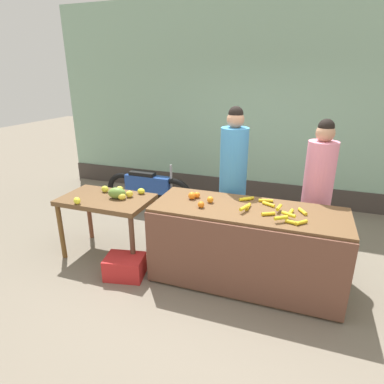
{
  "coord_description": "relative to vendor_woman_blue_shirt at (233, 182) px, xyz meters",
  "views": [
    {
      "loc": [
        0.8,
        -3.21,
        2.26
      ],
      "look_at": [
        -0.39,
        0.15,
        0.95
      ],
      "focal_mm": 30.33,
      "sensor_mm": 36.0,
      "label": 1
    }
  ],
  "objects": [
    {
      "name": "orange_pile",
      "position": [
        -0.25,
        -0.62,
        -0.02
      ],
      "size": [
        0.31,
        0.34,
        0.09
      ],
      "color": "orange",
      "rests_on": "fruit_stall_counter"
    },
    {
      "name": "parked_motorcycle",
      "position": [
        -1.62,
        0.79,
        -0.56
      ],
      "size": [
        1.6,
        0.18,
        0.88
      ],
      "color": "black",
      "rests_on": "ground"
    },
    {
      "name": "side_table_wooden",
      "position": [
        -1.47,
        -0.63,
        -0.27
      ],
      "size": [
        1.12,
        0.68,
        0.79
      ],
      "color": "brown",
      "rests_on": "ground"
    },
    {
      "name": "vendor_woman_blue_shirt",
      "position": [
        0.0,
        0.0,
        0.0
      ],
      "size": [
        0.34,
        0.34,
        1.9
      ],
      "color": "#33333D",
      "rests_on": "ground"
    },
    {
      "name": "produce_sack",
      "position": [
        -0.66,
        -0.0,
        -0.72
      ],
      "size": [
        0.47,
        0.46,
        0.49
      ],
      "primitive_type": "ellipsoid",
      "rotation": [
        0.0,
        0.0,
        0.67
      ],
      "color": "tan",
      "rests_on": "ground"
    },
    {
      "name": "produce_crate",
      "position": [
        -1.02,
        -1.03,
        -0.83
      ],
      "size": [
        0.5,
        0.4,
        0.26
      ],
      "primitive_type": "cube",
      "rotation": [
        0.0,
        0.0,
        0.21
      ],
      "color": "red",
      "rests_on": "ground"
    },
    {
      "name": "banana_bunch_pile",
      "position": [
        0.56,
        -0.64,
        -0.04
      ],
      "size": [
        0.75,
        0.6,
        0.07
      ],
      "color": "yellow",
      "rests_on": "fruit_stall_counter"
    },
    {
      "name": "fruit_stall_counter",
      "position": [
        0.32,
        -0.65,
        -0.51
      ],
      "size": [
        2.07,
        0.79,
        0.9
      ],
      "color": "brown",
      "rests_on": "ground"
    },
    {
      "name": "mango_papaya_pile",
      "position": [
        -1.35,
        -0.59,
        -0.11
      ],
      "size": [
        0.68,
        0.66,
        0.14
      ],
      "color": "yellow",
      "rests_on": "side_table_wooden"
    },
    {
      "name": "ground_plane",
      "position": [
        0.01,
        -0.63,
        -0.96
      ],
      "size": [
        24.0,
        24.0,
        0.0
      ],
      "primitive_type": "plane",
      "color": "#756B5B"
    },
    {
      "name": "market_wall_back",
      "position": [
        0.01,
        2.1,
        0.76
      ],
      "size": [
        7.98,
        0.23,
        3.51
      ],
      "color": "#8CB299",
      "rests_on": "ground"
    },
    {
      "name": "vendor_woman_pink_shirt",
      "position": [
        1.01,
        0.06,
        -0.06
      ],
      "size": [
        0.34,
        0.34,
        1.79
      ],
      "color": "#33333D",
      "rests_on": "ground"
    }
  ]
}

